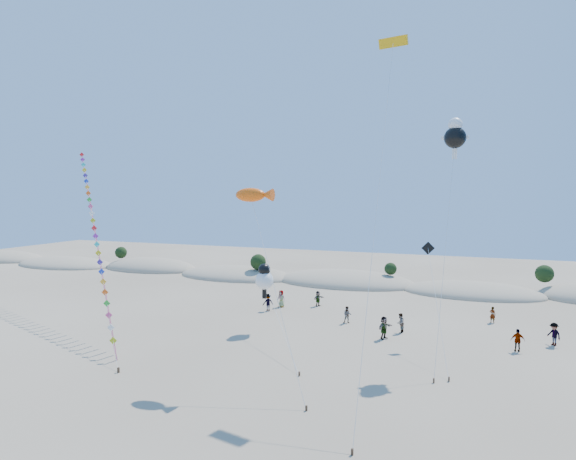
{
  "coord_description": "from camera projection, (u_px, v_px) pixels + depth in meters",
  "views": [
    {
      "loc": [
        15.63,
        -17.27,
        11.94
      ],
      "look_at": [
        3.69,
        14.0,
        9.44
      ],
      "focal_mm": 30.0,
      "sensor_mm": 36.0,
      "label": 1
    }
  ],
  "objects": [
    {
      "name": "cartoon_kite_low",
      "position": [
        264.0,
        278.0,
        41.92
      ],
      "size": [
        7.29,
        9.86,
        5.91
      ],
      "color": "#3F2D1E",
      "rests_on": "ground"
    },
    {
      "name": "kite_train",
      "position": [
        94.0,
        227.0,
        45.82
      ],
      "size": [
        22.52,
        20.41,
        17.62
      ],
      "color": "#3F2D1E",
      "rests_on": "ground"
    },
    {
      "name": "cartoon_kite_high",
      "position": [
        455.0,
        135.0,
        36.24
      ],
      "size": [
        2.0,
        8.66,
        17.69
      ],
      "color": "#3F2D1E",
      "rests_on": "ground"
    },
    {
      "name": "ground",
      "position": [
        108.0,
        449.0,
        22.54
      ],
      "size": [
        160.0,
        160.0,
        0.0
      ],
      "primitive_type": "plane",
      "color": "#84735B",
      "rests_on": "ground"
    },
    {
      "name": "dune_ridge",
      "position": [
        353.0,
        283.0,
        64.2
      ],
      "size": [
        145.3,
        11.49,
        5.57
      ],
      "color": "tan",
      "rests_on": "ground"
    },
    {
      "name": "dark_kite",
      "position": [
        432.0,
        274.0,
        37.06
      ],
      "size": [
        2.73,
        8.95,
        8.1
      ],
      "color": "#3F2D1E",
      "rests_on": "ground"
    },
    {
      "name": "parafoil_kite",
      "position": [
        392.0,
        50.0,
        32.92
      ],
      "size": [
        2.08,
        14.1,
        22.81
      ],
      "color": "#3F2D1E",
      "rests_on": "ground"
    },
    {
      "name": "fish_kite",
      "position": [
        254.0,
        195.0,
        32.21
      ],
      "size": [
        6.84,
        5.53,
        12.37
      ],
      "color": "#3F2D1E",
      "rests_on": "ground"
    },
    {
      "name": "beachgoers",
      "position": [
        378.0,
        316.0,
        43.76
      ],
      "size": [
        26.86,
        10.84,
        1.87
      ],
      "color": "slate",
      "rests_on": "ground"
    }
  ]
}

